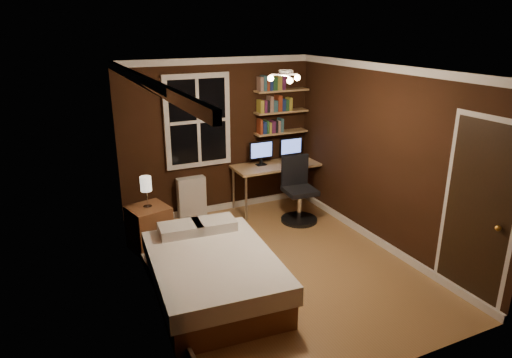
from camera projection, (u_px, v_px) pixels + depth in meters
name	position (u px, v px, depth m)	size (l,w,h in m)	color
floor	(278.00, 265.00, 5.95)	(4.20, 4.20, 0.00)	olive
wall_back	(218.00, 137.00, 7.34)	(3.20, 0.04, 2.50)	black
wall_left	(149.00, 194.00, 4.89)	(0.04, 4.20, 2.50)	black
wall_right	(384.00, 158.00, 6.19)	(0.04, 4.20, 2.50)	black
ceiling	(282.00, 69.00, 5.14)	(3.20, 4.20, 0.02)	white
window	(198.00, 121.00, 7.07)	(1.06, 0.06, 1.46)	silver
door	(477.00, 215.00, 4.93)	(0.03, 0.82, 2.05)	black
door_knob	(498.00, 228.00, 4.67)	(0.06, 0.06, 0.06)	gold
ceiling_fixture	(286.00, 79.00, 5.08)	(0.44, 0.44, 0.18)	beige
bookshelf_lower	(281.00, 132.00, 7.67)	(0.92, 0.22, 0.03)	tan
books_row_lower	(281.00, 125.00, 7.63)	(0.48, 0.16, 0.23)	maroon
bookshelf_middle	(281.00, 112.00, 7.56)	(0.92, 0.22, 0.03)	tan
books_row_middle	(282.00, 104.00, 7.52)	(0.54, 0.16, 0.23)	navy
bookshelf_upper	(282.00, 90.00, 7.45)	(0.92, 0.22, 0.03)	tan
books_row_upper	(282.00, 82.00, 7.40)	(0.42, 0.16, 0.23)	#25562A
bed	(213.00, 274.00, 5.22)	(1.48, 1.96, 0.63)	brown
nightstand	(149.00, 228.00, 6.29)	(0.50, 0.50, 0.62)	brown
bedside_lamp	(147.00, 192.00, 6.12)	(0.15, 0.15, 0.43)	beige
radiator	(192.00, 198.00, 7.32)	(0.45, 0.16, 0.67)	silver
desk	(280.00, 167.00, 7.63)	(1.61, 0.60, 0.76)	tan
monitor_left	(261.00, 153.00, 7.49)	(0.42, 0.12, 0.41)	black
monitor_right	(291.00, 149.00, 7.71)	(0.42, 0.12, 0.41)	black
desk_lamp	(321.00, 149.00, 7.69)	(0.14, 0.32, 0.44)	silver
office_chair	(298.00, 197.00, 7.19)	(0.57, 0.57, 1.04)	black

